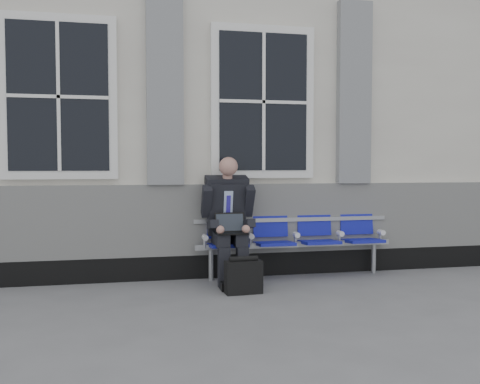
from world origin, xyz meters
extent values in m
plane|color=slate|center=(0.00, 0.00, 0.00)|extent=(70.00, 70.00, 0.00)
cube|color=silver|center=(0.00, 3.50, 2.10)|extent=(14.00, 4.00, 4.20)
cube|color=black|center=(0.00, 1.47, 0.15)|extent=(14.00, 0.10, 0.30)
cube|color=silver|center=(0.00, 1.46, 0.75)|extent=(14.00, 0.08, 0.90)
cube|color=gray|center=(-0.90, 1.44, 2.40)|extent=(0.45, 0.14, 2.40)
cube|color=gray|center=(1.60, 1.44, 2.40)|extent=(0.45, 0.14, 2.40)
cube|color=white|center=(-2.15, 1.46, 2.25)|extent=(1.35, 0.10, 1.95)
cube|color=black|center=(-2.15, 1.41, 2.25)|extent=(1.15, 0.02, 1.75)
cube|color=white|center=(0.35, 1.46, 2.25)|extent=(1.35, 0.10, 1.95)
cube|color=black|center=(0.35, 1.41, 2.25)|extent=(1.15, 0.02, 1.75)
cube|color=#9EA0A3|center=(0.75, 1.30, 0.42)|extent=(2.60, 0.07, 0.07)
cube|color=#9EA0A3|center=(0.75, 1.42, 0.73)|extent=(2.60, 0.05, 0.05)
cylinder|color=#9EA0A3|center=(-0.35, 1.30, 0.20)|extent=(0.06, 0.06, 0.39)
cylinder|color=#9EA0A3|center=(1.85, 1.30, 0.20)|extent=(0.06, 0.06, 0.39)
cube|color=#0D129A|center=(-0.15, 1.22, 0.45)|extent=(0.46, 0.42, 0.07)
cube|color=#0D129A|center=(-0.15, 1.43, 0.71)|extent=(0.46, 0.10, 0.40)
cube|color=#0D129A|center=(0.45, 1.22, 0.45)|extent=(0.46, 0.42, 0.07)
cube|color=#0D129A|center=(0.45, 1.43, 0.71)|extent=(0.46, 0.10, 0.40)
cube|color=#0D129A|center=(1.05, 1.22, 0.45)|extent=(0.46, 0.42, 0.07)
cube|color=#0D129A|center=(1.05, 1.43, 0.71)|extent=(0.46, 0.10, 0.40)
cube|color=#0D129A|center=(1.65, 1.22, 0.45)|extent=(0.46, 0.42, 0.07)
cube|color=#0D129A|center=(1.65, 1.43, 0.71)|extent=(0.46, 0.10, 0.40)
cylinder|color=white|center=(-0.43, 1.25, 0.55)|extent=(0.07, 0.12, 0.07)
cylinder|color=white|center=(0.15, 1.25, 0.55)|extent=(0.07, 0.12, 0.07)
cylinder|color=white|center=(0.75, 1.25, 0.55)|extent=(0.07, 0.12, 0.07)
cylinder|color=white|center=(1.35, 1.25, 0.55)|extent=(0.07, 0.12, 0.07)
cylinder|color=white|center=(1.93, 1.25, 0.55)|extent=(0.07, 0.12, 0.07)
cube|color=black|center=(-0.27, 0.80, 0.05)|extent=(0.12, 0.29, 0.10)
cube|color=black|center=(-0.05, 0.79, 0.05)|extent=(0.12, 0.29, 0.10)
cube|color=black|center=(-0.27, 0.86, 0.25)|extent=(0.13, 0.14, 0.47)
cube|color=black|center=(-0.05, 0.86, 0.25)|extent=(0.13, 0.14, 0.47)
cube|color=black|center=(-0.27, 1.10, 0.55)|extent=(0.16, 0.50, 0.15)
cube|color=black|center=(-0.05, 1.10, 0.55)|extent=(0.16, 0.50, 0.15)
cube|color=black|center=(-0.15, 1.32, 0.91)|extent=(0.46, 0.38, 0.70)
cube|color=silver|center=(-0.15, 1.19, 0.93)|extent=(0.11, 0.10, 0.39)
cube|color=#3025AC|center=(-0.15, 1.18, 0.91)|extent=(0.05, 0.08, 0.33)
cube|color=black|center=(-0.15, 1.29, 1.24)|extent=(0.53, 0.26, 0.16)
cylinder|color=tan|center=(-0.15, 1.23, 1.32)|extent=(0.12, 0.12, 0.11)
sphere|color=tan|center=(-0.15, 1.17, 1.43)|extent=(0.23, 0.23, 0.23)
cube|color=black|center=(-0.42, 1.21, 1.00)|extent=(0.11, 0.31, 0.41)
cube|color=black|center=(0.11, 1.21, 1.00)|extent=(0.11, 0.31, 0.41)
cube|color=black|center=(-0.38, 1.02, 0.73)|extent=(0.10, 0.34, 0.15)
cube|color=black|center=(0.06, 1.01, 0.73)|extent=(0.10, 0.34, 0.15)
sphere|color=tan|center=(-0.31, 0.86, 0.69)|extent=(0.10, 0.10, 0.10)
sphere|color=tan|center=(0.00, 0.86, 0.69)|extent=(0.10, 0.10, 0.10)
cube|color=black|center=(-0.16, 0.95, 0.63)|extent=(0.36, 0.26, 0.02)
cube|color=black|center=(-0.16, 1.07, 0.75)|extent=(0.36, 0.10, 0.23)
cube|color=black|center=(-0.16, 1.07, 0.75)|extent=(0.33, 0.08, 0.20)
cube|color=black|center=(-0.10, 0.55, 0.18)|extent=(0.42, 0.20, 0.37)
cylinder|color=black|center=(-0.10, 0.55, 0.39)|extent=(0.33, 0.08, 0.07)
camera|label=1|loc=(-1.38, -5.25, 1.46)|focal=40.00mm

